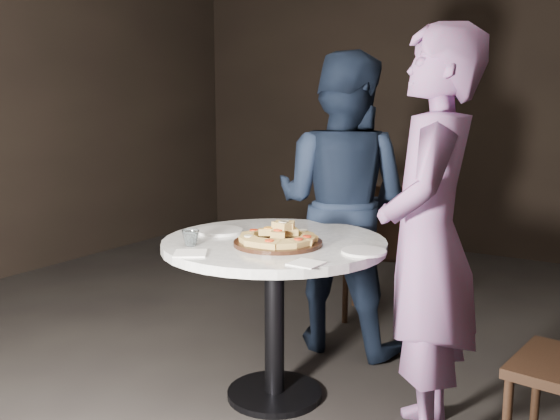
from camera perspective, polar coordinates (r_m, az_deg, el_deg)
name	(u,v)px	position (r m, az deg, el deg)	size (l,w,h in m)	color
floor	(276,412)	(2.98, -0.35, -18.02)	(7.00, 7.00, 0.00)	black
table	(274,270)	(2.89, -0.52, -5.49)	(1.34, 1.34, 0.77)	black
serving_board	(278,243)	(2.75, -0.19, -3.03)	(0.39, 0.39, 0.02)	black
focaccia_pile	(279,235)	(2.74, -0.13, -2.30)	(0.35, 0.34, 0.09)	#B48E45
plate_left	(220,231)	(3.02, -5.55, -1.91)	(0.23, 0.23, 0.01)	white
plate_right	(364,251)	(2.63, 7.67, -3.78)	(0.19, 0.19, 0.01)	white
water_glass	(191,238)	(2.75, -8.17, -2.54)	(0.08, 0.08, 0.07)	silver
napkin_near	(190,253)	(2.61, -8.20, -3.94)	(0.13, 0.13, 0.01)	white
napkin_far	(306,263)	(2.43, 2.41, -4.91)	(0.12, 0.12, 0.01)	white
chair_far	(377,243)	(3.97, 8.83, -2.98)	(0.52, 0.53, 0.89)	black
diner_navy	(341,203)	(3.50, 5.64, 0.62)	(0.81, 0.63, 1.66)	#141E31
diner_teal	(428,241)	(2.55, 13.41, -2.80)	(0.62, 0.40, 1.69)	slate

